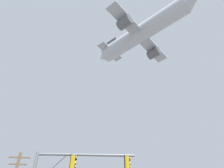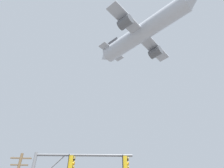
# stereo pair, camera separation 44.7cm
# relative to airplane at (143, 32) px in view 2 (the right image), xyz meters

# --- Properties ---
(airplane) EXTENTS (18.35, 18.73, 6.37)m
(airplane) POSITION_rel_airplane_xyz_m (0.00, 0.00, 0.00)
(airplane) COLOR #B7BCC6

